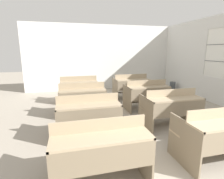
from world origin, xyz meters
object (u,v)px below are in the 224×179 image
Objects in this scene: bench_second_left at (89,114)px; wastepaper_bin at (172,86)px; bench_third_left at (82,97)px; bench_front_right at (219,133)px; bench_back_left at (79,88)px; bench_back_right at (131,85)px; bench_second_right at (171,107)px; bench_third_right at (147,94)px; bench_front_left at (100,148)px.

bench_second_left is 3.22× the size of wastepaper_bin.
bench_second_left is 1.00× the size of bench_third_left.
bench_front_right is 4.31m from bench_back_left.
bench_second_left is at bearing -125.24° from bench_back_right.
bench_front_right is 1.00× the size of bench_second_left.
wastepaper_bin is (2.20, 3.33, -0.29)m from bench_second_right.
bench_third_left is (-1.86, 2.62, 0.00)m from bench_front_right.
bench_third_left is 1.87m from bench_third_right.
bench_second_left is at bearing -144.97° from bench_third_right.
wastepaper_bin is at bearing 18.29° from bench_back_right.
bench_third_left is 1.00× the size of bench_third_right.
bench_back_right is 3.22× the size of wastepaper_bin.
bench_third_left is (-1.86, 1.30, 0.00)m from bench_second_right.
bench_back_left is at bearing 90.58° from bench_second_left.
bench_front_right is (1.85, -0.02, 0.00)m from bench_front_left.
bench_third_right is (1.87, -0.02, 0.00)m from bench_third_left.
bench_third_right is 1.00× the size of bench_back_right.
bench_third_left is 3.22× the size of wastepaper_bin.
bench_back_left is at bearing 90.41° from bench_front_left.
bench_second_left is (-1.85, 1.30, 0.00)m from bench_front_right.
wastepaper_bin is (4.08, 0.76, -0.29)m from bench_back_left.
bench_back_left is (-0.01, 1.27, 0.00)m from bench_third_left.
bench_back_left is (-0.03, 3.87, 0.00)m from bench_front_left.
bench_third_left is 1.00× the size of bench_back_right.
bench_second_right is at bearing -90.13° from bench_back_right.
bench_third_right and bench_back_left have the same top height.
bench_front_right is at bearing -90.07° from bench_second_right.
bench_front_right and bench_second_left have the same top height.
bench_front_right is 1.00× the size of bench_third_right.
bench_second_right is 1.00× the size of bench_third_right.
bench_second_left reaches higher than wastepaper_bin.
bench_front_left and bench_back_right have the same top height.
bench_front_left is 6.16m from wastepaper_bin.
bench_second_left is 1.00× the size of bench_back_left.
bench_front_right is 1.00× the size of bench_second_right.
bench_front_left is at bearing -89.59° from bench_back_left.
bench_front_right is at bearing -35.07° from bench_second_left.
bench_front_left is at bearing -89.93° from bench_second_left.
bench_third_left and bench_third_right have the same top height.
bench_front_right is 1.32m from bench_second_right.
bench_front_left is 1.00× the size of bench_back_left.
bench_back_right is at bearing -161.71° from wastepaper_bin.
wastepaper_bin is at bearing 48.83° from bench_front_left.
bench_front_left is 3.87m from bench_back_left.
bench_third_left is at bearing -145.02° from bench_back_right.
bench_second_right is 3.18m from bench_back_left.
bench_front_left is at bearing -115.38° from bench_back_right.
bench_back_left is (-1.88, 1.29, 0.00)m from bench_third_right.
bench_second_left and bench_second_right have the same top height.
bench_third_left is 1.27m from bench_back_left.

